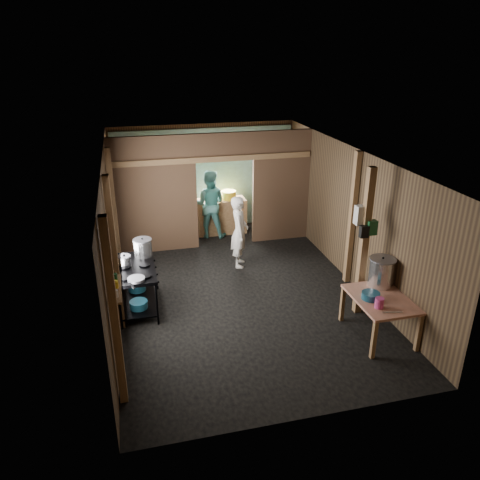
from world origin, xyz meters
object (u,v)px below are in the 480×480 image
object	(u,v)px
gas_range	(137,287)
prep_table	(379,317)
stock_pot	(381,272)
yellow_tub	(229,195)
cook	(239,232)
pink_bucket	(379,303)
stove_pot_large	(143,248)

from	to	relation	value
gas_range	prep_table	distance (m)	4.12
stock_pot	yellow_tub	distance (m)	4.84
prep_table	cook	bearing A→B (deg)	116.75
prep_table	pink_bucket	bearing A→B (deg)	-126.38
stock_pot	pink_bucket	world-z (taller)	stock_pot
prep_table	yellow_tub	size ratio (longest dim) A/B	3.08
stock_pot	yellow_tub	xyz separation A→B (m)	(-1.53, 4.60, 0.04)
gas_range	yellow_tub	bearing A→B (deg)	53.40
gas_range	stove_pot_large	world-z (taller)	stove_pot_large
stove_pot_large	stock_pot	distance (m)	4.16
stock_pot	pink_bucket	size ratio (longest dim) A/B	3.07
prep_table	cook	world-z (taller)	cook
stock_pot	cook	world-z (taller)	cook
prep_table	stock_pot	distance (m)	0.72
cook	stove_pot_large	bearing A→B (deg)	126.43
yellow_tub	cook	bearing A→B (deg)	-96.14
stock_pot	cook	size ratio (longest dim) A/B	0.33
prep_table	stove_pot_large	bearing A→B (deg)	147.81
prep_table	pink_bucket	size ratio (longest dim) A/B	7.06
gas_range	pink_bucket	distance (m)	4.09
stove_pot_large	cook	bearing A→B (deg)	22.52
stove_pot_large	yellow_tub	bearing A→B (deg)	51.39
pink_bucket	cook	bearing A→B (deg)	112.26
cook	pink_bucket	bearing A→B (deg)	-143.82
stock_pot	yellow_tub	bearing A→B (deg)	108.39
prep_table	pink_bucket	world-z (taller)	pink_bucket
stove_pot_large	yellow_tub	distance (m)	3.54
stove_pot_large	cook	size ratio (longest dim) A/B	0.22
prep_table	gas_range	bearing A→B (deg)	154.23
pink_bucket	yellow_tub	size ratio (longest dim) A/B	0.44
gas_range	pink_bucket	size ratio (longest dim) A/B	8.43
stock_pot	prep_table	bearing A→B (deg)	-116.24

